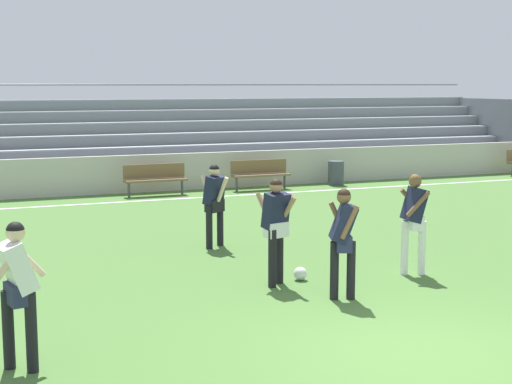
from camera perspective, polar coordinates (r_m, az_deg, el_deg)
name	(u,v)px	position (r m, az deg, el deg)	size (l,w,h in m)	color
ground_plane	(415,353)	(9.46, 11.80, -11.70)	(160.00, 160.00, 0.00)	#477033
field_line_sideline	(150,200)	(21.17, -7.93, -0.62)	(44.00, 0.12, 0.01)	white
sideline_wall	(135,174)	(22.76, -9.01, 1.36)	(48.00, 0.16, 1.11)	#BCB7AD
bleacher_stand	(179,137)	(26.13, -5.76, 4.12)	(25.79, 4.24, 3.18)	#9EA3AD
bench_near_wall_gap	(155,177)	(22.04, -7.55, 1.15)	(1.80, 0.40, 0.90)	brown
bench_far_left	(260,172)	(23.05, 0.30, 1.52)	(1.80, 0.40, 0.90)	brown
trash_bin	(336,173)	(24.28, 5.99, 1.42)	(0.50, 0.50, 0.77)	#3D424C
player_dark_wide_left	(276,222)	(12.01, 1.51, -2.25)	(0.48, 0.63, 1.71)	black
player_dark_deep_cover	(343,234)	(11.30, 6.54, -3.13)	(0.50, 0.55, 1.66)	black
player_dark_trailing_run	(414,215)	(12.97, 11.73, -1.69)	(0.54, 0.52, 1.70)	white
player_white_dropping_back	(18,282)	(8.85, -17.38, -6.46)	(0.67, 0.47, 1.69)	black
player_dark_pressing_high	(215,198)	(14.87, -3.12, -0.48)	(0.49, 0.66, 1.63)	black
soccer_ball	(300,274)	(12.52, 3.33, -6.11)	(0.22, 0.22, 0.22)	white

